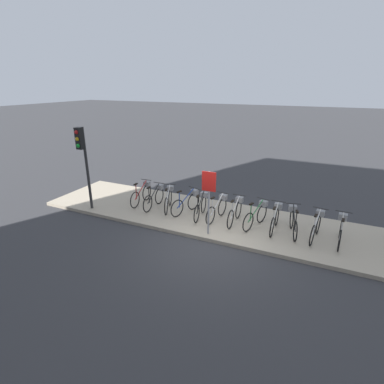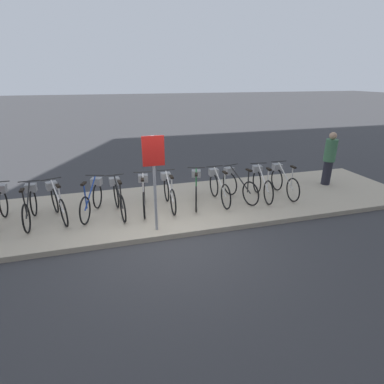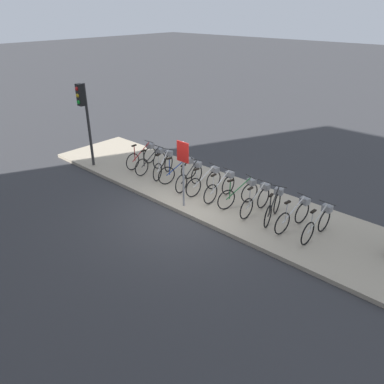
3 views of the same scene
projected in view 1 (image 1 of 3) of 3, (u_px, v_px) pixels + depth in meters
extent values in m
plane|color=#38383A|center=(211.00, 243.00, 9.18)|extent=(120.00, 120.00, 0.00)
cube|color=#B7A88E|center=(227.00, 221.00, 10.48)|extent=(14.09, 3.11, 0.12)
torus|color=black|center=(135.00, 200.00, 11.32)|extent=(0.06, 0.64, 0.64)
torus|color=black|center=(147.00, 193.00, 12.08)|extent=(0.06, 0.64, 0.64)
cylinder|color=red|center=(141.00, 190.00, 11.61)|extent=(0.07, 0.89, 0.54)
cylinder|color=red|center=(136.00, 192.00, 11.32)|extent=(0.03, 0.03, 0.57)
cube|color=black|center=(136.00, 184.00, 11.22)|extent=(0.08, 0.20, 0.04)
cylinder|color=#262626|center=(146.00, 180.00, 11.89)|extent=(0.46, 0.04, 0.02)
cube|color=gray|center=(147.00, 184.00, 11.99)|extent=(0.25, 0.21, 0.18)
torus|color=black|center=(148.00, 204.00, 10.95)|extent=(0.05, 0.64, 0.64)
torus|color=black|center=(159.00, 196.00, 11.71)|extent=(0.05, 0.64, 0.64)
cylinder|color=black|center=(153.00, 193.00, 11.24)|extent=(0.06, 0.89, 0.54)
cylinder|color=black|center=(149.00, 195.00, 10.96)|extent=(0.03, 0.03, 0.57)
cube|color=black|center=(149.00, 188.00, 10.85)|extent=(0.08, 0.20, 0.04)
cylinder|color=#262626|center=(159.00, 183.00, 11.52)|extent=(0.46, 0.04, 0.02)
cube|color=gray|center=(160.00, 187.00, 11.63)|extent=(0.25, 0.21, 0.18)
torus|color=black|center=(166.00, 206.00, 10.74)|extent=(0.25, 0.62, 0.64)
torus|color=black|center=(170.00, 198.00, 11.56)|extent=(0.25, 0.62, 0.64)
cylinder|color=silver|center=(168.00, 195.00, 11.06)|extent=(0.33, 0.85, 0.54)
cylinder|color=silver|center=(166.00, 198.00, 10.75)|extent=(0.04, 0.04, 0.57)
cube|color=black|center=(166.00, 190.00, 10.65)|extent=(0.13, 0.21, 0.04)
cylinder|color=#262626|center=(170.00, 184.00, 11.37)|extent=(0.44, 0.18, 0.02)
cube|color=gray|center=(170.00, 188.00, 11.48)|extent=(0.29, 0.27, 0.18)
torus|color=black|center=(177.00, 208.00, 10.57)|extent=(0.22, 0.62, 0.64)
torus|color=black|center=(194.00, 201.00, 11.18)|extent=(0.22, 0.62, 0.64)
cylinder|color=navy|center=(186.00, 198.00, 10.78)|extent=(0.29, 0.86, 0.54)
cylinder|color=navy|center=(179.00, 200.00, 10.55)|extent=(0.04, 0.04, 0.57)
cube|color=black|center=(179.00, 192.00, 10.44)|extent=(0.13, 0.21, 0.04)
cylinder|color=#262626|center=(194.00, 188.00, 10.99)|extent=(0.45, 0.16, 0.02)
cube|color=gray|center=(194.00, 192.00, 11.09)|extent=(0.29, 0.26, 0.18)
torus|color=black|center=(197.00, 214.00, 10.13)|extent=(0.12, 0.64, 0.64)
torus|color=black|center=(204.00, 204.00, 10.91)|extent=(0.12, 0.64, 0.64)
cylinder|color=black|center=(200.00, 202.00, 10.43)|extent=(0.14, 0.89, 0.54)
cylinder|color=black|center=(198.00, 205.00, 10.14)|extent=(0.04, 0.04, 0.57)
cube|color=black|center=(198.00, 196.00, 10.03)|extent=(0.09, 0.21, 0.04)
cylinder|color=#262626|center=(204.00, 190.00, 10.72)|extent=(0.46, 0.08, 0.02)
cube|color=gray|center=(204.00, 195.00, 10.83)|extent=(0.26, 0.23, 0.18)
torus|color=black|center=(210.00, 216.00, 9.98)|extent=(0.12, 0.64, 0.64)
torus|color=black|center=(222.00, 207.00, 10.68)|extent=(0.12, 0.64, 0.64)
cylinder|color=silver|center=(217.00, 204.00, 10.24)|extent=(0.14, 0.89, 0.54)
cylinder|color=silver|center=(212.00, 207.00, 9.98)|extent=(0.04, 0.04, 0.57)
cube|color=black|center=(213.00, 198.00, 9.87)|extent=(0.09, 0.21, 0.04)
cylinder|color=#262626|center=(223.00, 193.00, 10.49)|extent=(0.46, 0.08, 0.02)
cube|color=gray|center=(223.00, 197.00, 10.59)|extent=(0.26, 0.23, 0.18)
torus|color=black|center=(230.00, 219.00, 9.72)|extent=(0.04, 0.64, 0.64)
torus|color=black|center=(238.00, 210.00, 10.46)|extent=(0.04, 0.64, 0.64)
cylinder|color=silver|center=(235.00, 207.00, 10.00)|extent=(0.04, 0.89, 0.54)
cylinder|color=silver|center=(232.00, 210.00, 9.72)|extent=(0.03, 0.03, 0.57)
cube|color=black|center=(232.00, 201.00, 9.61)|extent=(0.07, 0.20, 0.04)
cylinder|color=#262626|center=(239.00, 195.00, 10.27)|extent=(0.46, 0.03, 0.02)
cube|color=gray|center=(239.00, 200.00, 10.37)|extent=(0.24, 0.20, 0.18)
torus|color=black|center=(248.00, 222.00, 9.52)|extent=(0.22, 0.62, 0.64)
torus|color=black|center=(262.00, 214.00, 10.13)|extent=(0.22, 0.62, 0.64)
cylinder|color=#267238|center=(256.00, 211.00, 9.73)|extent=(0.29, 0.86, 0.54)
cylinder|color=#267238|center=(251.00, 213.00, 9.50)|extent=(0.04, 0.04, 0.57)
cube|color=black|center=(251.00, 204.00, 9.40)|extent=(0.12, 0.21, 0.04)
cylinder|color=#262626|center=(263.00, 199.00, 9.94)|extent=(0.45, 0.15, 0.02)
cube|color=gray|center=(263.00, 203.00, 10.04)|extent=(0.29, 0.26, 0.18)
torus|color=black|center=(272.00, 227.00, 9.17)|extent=(0.04, 0.64, 0.64)
torus|color=black|center=(277.00, 216.00, 9.92)|extent=(0.04, 0.64, 0.64)
cylinder|color=beige|center=(275.00, 214.00, 9.46)|extent=(0.03, 0.89, 0.54)
cylinder|color=beige|center=(274.00, 217.00, 9.18)|extent=(0.03, 0.03, 0.57)
cube|color=black|center=(274.00, 208.00, 9.07)|extent=(0.07, 0.20, 0.04)
cylinder|color=#262626|center=(279.00, 201.00, 9.73)|extent=(0.46, 0.02, 0.02)
cube|color=gray|center=(278.00, 206.00, 9.84)|extent=(0.24, 0.20, 0.18)
torus|color=black|center=(295.00, 231.00, 8.93)|extent=(0.19, 0.63, 0.64)
torus|color=black|center=(292.00, 219.00, 9.73)|extent=(0.19, 0.63, 0.64)
cylinder|color=black|center=(294.00, 217.00, 9.24)|extent=(0.25, 0.87, 0.54)
cylinder|color=black|center=(296.00, 221.00, 8.94)|extent=(0.04, 0.04, 0.57)
cube|color=black|center=(297.00, 212.00, 8.83)|extent=(0.12, 0.21, 0.04)
cylinder|color=#262626|center=(294.00, 204.00, 9.55)|extent=(0.45, 0.14, 0.02)
cube|color=gray|center=(293.00, 208.00, 9.66)|extent=(0.28, 0.25, 0.18)
torus|color=black|center=(312.00, 236.00, 8.69)|extent=(0.12, 0.64, 0.64)
torus|color=black|center=(318.00, 224.00, 9.38)|extent=(0.12, 0.64, 0.64)
cylinder|color=silver|center=(317.00, 222.00, 8.94)|extent=(0.15, 0.89, 0.54)
cylinder|color=silver|center=(314.00, 225.00, 8.68)|extent=(0.04, 0.04, 0.57)
cube|color=black|center=(316.00, 215.00, 8.58)|extent=(0.10, 0.21, 0.04)
cylinder|color=#262626|center=(321.00, 208.00, 9.19)|extent=(0.46, 0.09, 0.02)
cube|color=gray|center=(320.00, 213.00, 9.29)|extent=(0.26, 0.23, 0.18)
torus|color=black|center=(339.00, 241.00, 8.40)|extent=(0.06, 0.64, 0.64)
torus|color=black|center=(341.00, 228.00, 9.13)|extent=(0.06, 0.64, 0.64)
cylinder|color=beige|center=(342.00, 226.00, 8.68)|extent=(0.07, 0.89, 0.54)
cylinder|color=beige|center=(341.00, 230.00, 8.40)|extent=(0.03, 0.03, 0.57)
cube|color=black|center=(343.00, 220.00, 8.30)|extent=(0.08, 0.20, 0.04)
cylinder|color=#262626|center=(344.00, 212.00, 8.95)|extent=(0.46, 0.04, 0.02)
cube|color=gray|center=(343.00, 217.00, 9.05)|extent=(0.25, 0.21, 0.18)
cylinder|color=#2D2D2D|center=(87.00, 169.00, 10.89)|extent=(0.10, 0.10, 3.06)
cube|color=black|center=(80.00, 138.00, 10.34)|extent=(0.24, 0.20, 0.75)
sphere|color=red|center=(76.00, 132.00, 10.18)|extent=(0.14, 0.14, 0.14)
sphere|color=gold|center=(77.00, 139.00, 10.25)|extent=(0.14, 0.14, 0.14)
sphere|color=green|center=(78.00, 146.00, 10.33)|extent=(0.14, 0.14, 0.14)
cylinder|color=#99999E|center=(209.00, 204.00, 9.13)|extent=(0.06, 0.06, 2.04)
cube|color=red|center=(209.00, 181.00, 8.86)|extent=(0.44, 0.03, 0.60)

